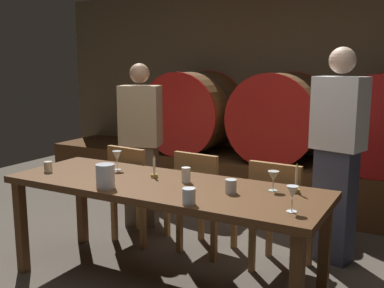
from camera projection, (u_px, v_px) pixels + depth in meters
The scene contains 21 objects.
back_wall at pixel (294, 93), 5.43m from camera, with size 6.62×0.24×2.48m, color brown.
barrel_shelf at pixel (277, 182), 5.13m from camera, with size 5.96×0.90×0.52m, color #4C2D16.
wine_barrel_left at pixel (194, 112), 5.50m from camera, with size 0.98×0.85×0.98m.
wine_barrel_center at pixel (281, 117), 4.99m from camera, with size 0.98×0.85×0.98m.
wine_barrel_right at pixel (383, 123), 4.49m from camera, with size 0.98×0.85×0.98m.
dining_table at pixel (162, 194), 3.18m from camera, with size 2.29×0.79×0.77m.
chair_left at pixel (135, 189), 4.03m from camera, with size 0.44×0.44×0.88m.
chair_center at pixel (203, 198), 3.77m from camera, with size 0.43×0.43×0.88m.
chair_right at pixel (279, 211), 3.42m from camera, with size 0.42×0.42×0.88m.
guest_left at pixel (141, 145), 4.40m from camera, with size 0.44×0.35×1.59m.
guest_right at pixel (337, 155), 3.57m from camera, with size 0.43×0.33×1.72m.
candle_left at pixel (154, 172), 3.31m from camera, with size 0.05×0.05×0.17m.
candle_right at pixel (296, 185), 2.92m from camera, with size 0.05×0.05×0.20m.
pitcher at pixel (105, 176), 3.03m from camera, with size 0.13×0.13×0.16m.
wine_glass_left at pixel (117, 156), 3.53m from camera, with size 0.07×0.07×0.15m.
wine_glass_center at pixel (273, 177), 2.96m from camera, with size 0.08×0.08×0.13m.
wine_glass_right at pixel (292, 193), 2.54m from camera, with size 0.07×0.07×0.15m.
cup_far_left at pixel (48, 167), 3.48m from camera, with size 0.06×0.06×0.08m, color beige.
cup_center_left at pixel (186, 175), 3.18m from camera, with size 0.06×0.06×0.11m, color white.
cup_center_right at pixel (189, 196), 2.68m from camera, with size 0.08×0.08×0.10m, color silver.
cup_far_right at pixel (231, 186), 2.91m from camera, with size 0.07×0.07×0.09m, color silver.
Camera 1 is at (1.54, -2.35, 1.60)m, focal length 42.36 mm.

